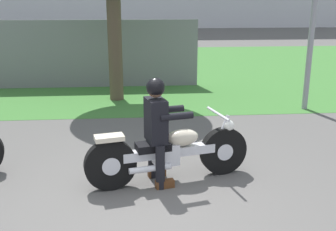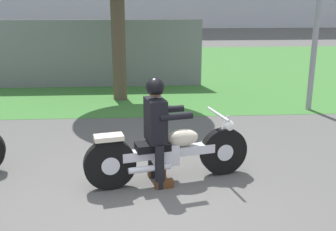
# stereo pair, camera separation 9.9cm
# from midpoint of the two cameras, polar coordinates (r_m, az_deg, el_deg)

# --- Properties ---
(ground) EXTENTS (120.00, 120.00, 0.00)m
(ground) POSITION_cam_midpoint_polar(r_m,az_deg,el_deg) (4.81, -3.32, -13.07)
(ground) COLOR #565451
(grass_verge) EXTENTS (60.00, 12.00, 0.01)m
(grass_verge) POSITION_cam_midpoint_polar(r_m,az_deg,el_deg) (14.14, -3.70, 6.66)
(grass_verge) COLOR #3D7533
(grass_verge) RESTS_ON ground
(motorcycle_lead) EXTENTS (2.19, 0.80, 0.89)m
(motorcycle_lead) POSITION_cam_midpoint_polar(r_m,az_deg,el_deg) (5.33, 0.75, -5.25)
(motorcycle_lead) COLOR black
(motorcycle_lead) RESTS_ON ground
(rider_lead) EXTENTS (0.62, 0.55, 1.41)m
(rider_lead) POSITION_cam_midpoint_polar(r_m,az_deg,el_deg) (5.15, -1.03, -1.05)
(rider_lead) COLOR black
(rider_lead) RESTS_ON ground
(fence_segment) EXTENTS (7.00, 0.06, 1.80)m
(fence_segment) POSITION_cam_midpoint_polar(r_m,az_deg,el_deg) (11.27, -13.07, 8.43)
(fence_segment) COLOR slate
(fence_segment) RESTS_ON ground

